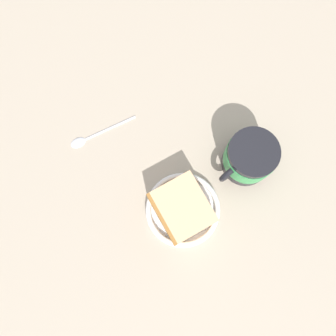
{
  "coord_description": "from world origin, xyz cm",
  "views": [
    {
      "loc": [
        -4.1,
        9.17,
        68.14
      ],
      "look_at": [
        -4.0,
        -5.44,
        3.0
      ],
      "focal_mm": 39.47,
      "sensor_mm": 36.0,
      "label": 1
    }
  ],
  "objects_px": {
    "cake_slice": "(182,209)",
    "small_plate": "(183,209)",
    "teaspoon": "(90,137)",
    "tea_mug": "(249,158)"
  },
  "relations": [
    {
      "from": "cake_slice",
      "to": "small_plate",
      "type": "bearing_deg",
      "value": -150.31
    },
    {
      "from": "small_plate",
      "to": "teaspoon",
      "type": "height_order",
      "value": "small_plate"
    },
    {
      "from": "small_plate",
      "to": "cake_slice",
      "type": "relative_size",
      "value": 1.06
    },
    {
      "from": "cake_slice",
      "to": "teaspoon",
      "type": "bearing_deg",
      "value": -38.4
    },
    {
      "from": "small_plate",
      "to": "cake_slice",
      "type": "xyz_separation_m",
      "value": [
        0.0,
        0.0,
        0.02
      ]
    },
    {
      "from": "cake_slice",
      "to": "tea_mug",
      "type": "height_order",
      "value": "tea_mug"
    },
    {
      "from": "cake_slice",
      "to": "tea_mug",
      "type": "bearing_deg",
      "value": -142.79
    },
    {
      "from": "small_plate",
      "to": "tea_mug",
      "type": "bearing_deg",
      "value": -142.65
    },
    {
      "from": "cake_slice",
      "to": "teaspoon",
      "type": "xyz_separation_m",
      "value": [
        0.18,
        -0.14,
        -0.03
      ]
    },
    {
      "from": "teaspoon",
      "to": "small_plate",
      "type": "bearing_deg",
      "value": 142.23
    }
  ]
}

